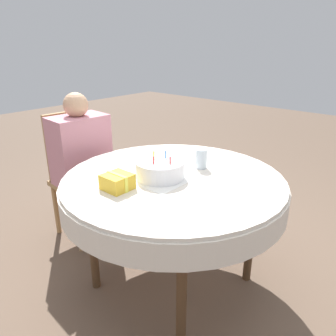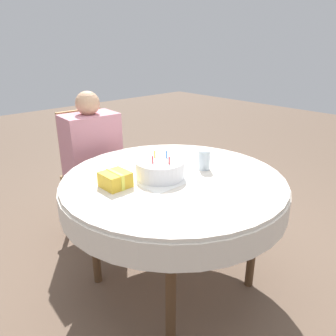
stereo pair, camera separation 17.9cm
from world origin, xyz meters
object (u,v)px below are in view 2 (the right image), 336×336
object	(u,v)px
drinking_glass	(204,160)
gift_box	(115,180)
birthday_cake	(160,169)
chair	(90,168)
person	(93,151)

from	to	relation	value
drinking_glass	gift_box	world-z (taller)	drinking_glass
birthday_cake	drinking_glass	world-z (taller)	birthday_cake
chair	drinking_glass	distance (m)	1.05
birthday_cake	chair	bearing A→B (deg)	85.90
person	gift_box	bearing A→B (deg)	-108.22
chair	gift_box	distance (m)	0.94
birthday_cake	gift_box	distance (m)	0.26
chair	person	size ratio (longest dim) A/B	0.85
drinking_glass	gift_box	xyz separation A→B (m)	(-0.52, 0.15, -0.02)
gift_box	birthday_cake	bearing A→B (deg)	-14.36
birthday_cake	drinking_glass	xyz separation A→B (m)	(0.27, -0.08, 0.01)
chair	drinking_glass	size ratio (longest dim) A/B	8.16
chair	gift_box	bearing A→B (deg)	-106.34
person	birthday_cake	distance (m)	0.82
drinking_glass	gift_box	bearing A→B (deg)	164.50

